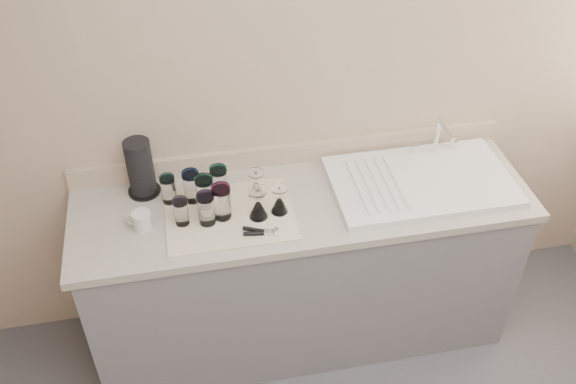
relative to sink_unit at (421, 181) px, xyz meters
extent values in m
cube|color=tan|center=(-0.55, 0.30, 0.33)|extent=(3.50, 0.04, 2.50)
cube|color=slate|center=(-0.55, 0.00, -0.49)|extent=(2.00, 0.60, 0.86)
cube|color=gray|center=(-0.55, 0.00, -0.04)|extent=(2.06, 0.62, 0.04)
cube|color=white|center=(0.00, 0.00, 0.00)|extent=(0.82, 0.50, 0.03)
cylinder|color=silver|center=(0.14, 0.20, 0.11)|extent=(0.02, 0.02, 0.18)
cylinder|color=silver|center=(0.14, 0.12, 0.19)|extent=(0.02, 0.16, 0.02)
cylinder|color=silver|center=(0.04, 0.20, 0.04)|extent=(0.03, 0.03, 0.04)
cylinder|color=silver|center=(0.24, 0.20, 0.04)|extent=(0.03, 0.03, 0.04)
cube|color=white|center=(-0.89, -0.04, -0.02)|extent=(0.55, 0.42, 0.01)
cylinder|color=white|center=(-1.14, 0.10, 0.05)|extent=(0.06, 0.06, 0.12)
cylinder|color=#42B4C5|center=(-1.14, 0.10, 0.12)|extent=(0.07, 0.07, 0.02)
cylinder|color=white|center=(-1.03, 0.09, 0.05)|extent=(0.07, 0.07, 0.13)
cylinder|color=blue|center=(-1.03, 0.09, 0.13)|extent=(0.08, 0.08, 0.02)
cylinder|color=white|center=(-0.91, 0.09, 0.06)|extent=(0.07, 0.07, 0.14)
cylinder|color=#2CBBBC|center=(-0.91, 0.09, 0.13)|extent=(0.08, 0.08, 0.02)
cylinder|color=white|center=(-1.09, -0.06, 0.04)|extent=(0.06, 0.06, 0.11)
cylinder|color=#9E8ED8|center=(-1.09, -0.06, 0.11)|extent=(0.06, 0.06, 0.02)
cylinder|color=white|center=(-0.99, -0.07, 0.05)|extent=(0.07, 0.07, 0.13)
cylinder|color=#5B40A3|center=(-0.99, -0.07, 0.13)|extent=(0.08, 0.08, 0.02)
cylinder|color=white|center=(-0.92, -0.05, 0.06)|extent=(0.08, 0.08, 0.14)
cylinder|color=#D73593|center=(-0.92, -0.05, 0.14)|extent=(0.08, 0.08, 0.02)
cylinder|color=white|center=(-0.98, 0.03, 0.06)|extent=(0.08, 0.08, 0.14)
cylinder|color=#198379|center=(-0.98, 0.03, 0.14)|extent=(0.08, 0.08, 0.02)
cone|color=white|center=(-0.75, 0.06, 0.02)|extent=(0.07, 0.07, 0.07)
cylinder|color=white|center=(-0.75, 0.06, 0.09)|extent=(0.01, 0.01, 0.06)
cylinder|color=white|center=(-0.75, 0.06, 0.12)|extent=(0.07, 0.07, 0.01)
cone|color=white|center=(-0.77, -0.08, 0.03)|extent=(0.08, 0.08, 0.08)
cylinder|color=white|center=(-0.77, -0.08, 0.10)|extent=(0.01, 0.01, 0.06)
cylinder|color=white|center=(-0.77, -0.08, 0.13)|extent=(0.08, 0.08, 0.01)
cone|color=white|center=(-0.67, -0.07, 0.02)|extent=(0.07, 0.07, 0.07)
cylinder|color=white|center=(-0.67, -0.07, 0.09)|extent=(0.01, 0.01, 0.06)
cylinder|color=white|center=(-0.67, -0.07, 0.12)|extent=(0.07, 0.07, 0.01)
cube|color=silver|center=(-0.73, -0.20, 0.00)|extent=(0.06, 0.04, 0.02)
cylinder|color=black|center=(-0.79, -0.19, 0.00)|extent=(0.11, 0.03, 0.02)
cylinder|color=black|center=(-0.79, -0.17, 0.00)|extent=(0.11, 0.06, 0.02)
cylinder|color=silver|center=(-1.26, -0.05, 0.02)|extent=(0.10, 0.10, 0.08)
torus|color=silver|center=(-1.30, -0.04, 0.02)|extent=(0.06, 0.03, 0.06)
cylinder|color=black|center=(-1.25, 0.19, -0.01)|extent=(0.15, 0.15, 0.01)
cylinder|color=black|center=(-1.25, 0.19, 0.12)|extent=(0.12, 0.12, 0.26)
camera|label=1|loc=(-1.04, -2.12, 1.84)|focal=40.00mm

